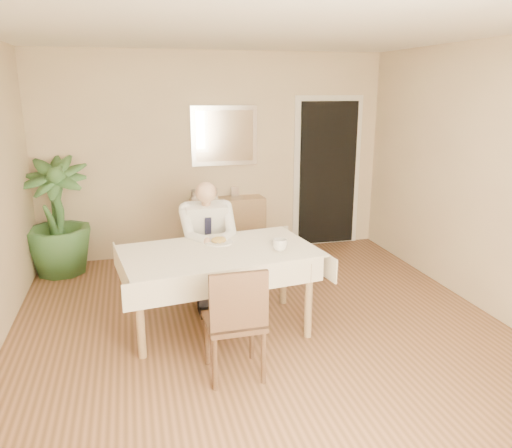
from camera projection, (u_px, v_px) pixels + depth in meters
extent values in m
plane|color=brown|center=(266.00, 336.00, 4.46)|extent=(5.00, 5.00, 0.00)
plane|color=silver|center=(267.00, 26.00, 3.77)|extent=(5.00, 5.00, 0.00)
cube|color=beige|center=(215.00, 155.00, 6.45)|extent=(4.50, 0.02, 2.60)
cube|color=beige|center=(452.00, 334.00, 1.78)|extent=(4.50, 0.02, 2.60)
cube|color=beige|center=(499.00, 182.00, 4.65)|extent=(0.02, 5.00, 2.60)
cube|color=white|center=(453.00, 293.00, 1.76)|extent=(1.34, 0.02, 1.44)
cube|color=white|center=(449.00, 291.00, 1.78)|extent=(1.18, 0.02, 1.28)
cube|color=white|center=(327.00, 174.00, 6.88)|extent=(0.96, 0.03, 2.10)
cube|color=black|center=(328.00, 174.00, 6.85)|extent=(0.80, 0.05, 1.95)
cube|color=silver|center=(224.00, 136.00, 6.39)|extent=(0.86, 0.03, 0.76)
cube|color=white|center=(225.00, 136.00, 6.37)|extent=(0.74, 0.02, 0.64)
cube|color=#8B6F4E|center=(219.00, 254.00, 4.44)|extent=(1.71, 1.12, 0.04)
cube|color=beige|center=(219.00, 251.00, 4.44)|extent=(1.82, 1.23, 0.01)
cube|color=beige|center=(230.00, 283.00, 4.00)|extent=(1.69, 0.25, 0.22)
cube|color=beige|center=(210.00, 246.00, 4.93)|extent=(1.69, 0.25, 0.22)
cube|color=beige|center=(121.00, 270.00, 4.26)|extent=(0.15, 0.99, 0.22)
cube|color=beige|center=(309.00, 255.00, 4.67)|extent=(0.15, 0.99, 0.22)
cylinder|color=#8B6F4E|center=(140.00, 318.00, 4.02)|extent=(0.07, 0.07, 0.70)
cylinder|color=#8B6F4E|center=(308.00, 300.00, 4.37)|extent=(0.07, 0.07, 0.70)
cylinder|color=#8B6F4E|center=(138.00, 284.00, 4.72)|extent=(0.07, 0.07, 0.70)
cylinder|color=#8B6F4E|center=(283.00, 271.00, 5.06)|extent=(0.07, 0.07, 0.70)
cube|color=#442C19|center=(206.00, 258.00, 5.27)|extent=(0.44, 0.44, 0.04)
cube|color=#442C19|center=(203.00, 232.00, 5.38)|extent=(0.40, 0.08, 0.40)
cylinder|color=#442C19|center=(193.00, 284.00, 5.13)|extent=(0.04, 0.04, 0.39)
cylinder|color=#442C19|center=(226.00, 281.00, 5.21)|extent=(0.04, 0.04, 0.39)
cylinder|color=#442C19|center=(189.00, 273.00, 5.45)|extent=(0.04, 0.04, 0.39)
cylinder|color=#442C19|center=(220.00, 270.00, 5.53)|extent=(0.04, 0.04, 0.39)
cube|color=#442C19|center=(234.00, 322.00, 3.77)|extent=(0.43, 0.43, 0.04)
cube|color=#442C19|center=(239.00, 301.00, 3.53)|extent=(0.43, 0.05, 0.43)
cylinder|color=#442C19|center=(215.00, 364.00, 3.62)|extent=(0.04, 0.04, 0.42)
cylinder|color=#442C19|center=(263.00, 358.00, 3.71)|extent=(0.04, 0.04, 0.42)
cylinder|color=#442C19|center=(207.00, 340.00, 3.96)|extent=(0.04, 0.04, 0.42)
cylinder|color=#442C19|center=(252.00, 335.00, 4.05)|extent=(0.04, 0.04, 0.42)
cube|color=white|center=(206.00, 228.00, 5.15)|extent=(0.42, 0.31, 0.55)
cube|color=black|center=(208.00, 234.00, 5.04)|extent=(0.07, 0.08, 0.36)
cylinder|color=tan|center=(206.00, 202.00, 5.03)|extent=(0.09, 0.09, 0.08)
sphere|color=tan|center=(206.00, 192.00, 4.98)|extent=(0.21, 0.21, 0.21)
cube|color=black|center=(200.00, 256.00, 5.00)|extent=(0.13, 0.42, 0.13)
cube|color=black|center=(219.00, 255.00, 5.04)|extent=(0.13, 0.42, 0.13)
cube|color=black|center=(203.00, 290.00, 4.91)|extent=(0.11, 0.12, 0.45)
cube|color=black|center=(223.00, 288.00, 4.95)|extent=(0.11, 0.12, 0.45)
cube|color=black|center=(205.00, 310.00, 4.90)|extent=(0.11, 0.26, 0.07)
cube|color=black|center=(225.00, 308.00, 4.95)|extent=(0.11, 0.26, 0.07)
cylinder|color=white|center=(219.00, 242.00, 4.63)|extent=(0.26, 0.26, 0.02)
ellipsoid|color=olive|center=(219.00, 240.00, 4.62)|extent=(0.14, 0.14, 0.06)
cylinder|color=silver|center=(224.00, 242.00, 4.58)|extent=(0.01, 0.13, 0.01)
cylinder|color=silver|center=(216.00, 243.00, 4.56)|extent=(0.01, 0.13, 0.01)
imported|color=white|center=(280.00, 245.00, 4.40)|extent=(0.17, 0.17, 0.11)
cube|color=#8B6F4E|center=(228.00, 227.00, 6.56)|extent=(0.97, 0.38, 0.76)
cube|color=silver|center=(195.00, 195.00, 6.35)|extent=(0.10, 0.02, 0.14)
cube|color=silver|center=(214.00, 194.00, 6.41)|extent=(0.10, 0.02, 0.14)
cube|color=silver|center=(235.00, 192.00, 6.50)|extent=(0.10, 0.02, 0.14)
imported|color=#335E2D|center=(57.00, 217.00, 5.81)|extent=(0.88, 0.88, 1.38)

